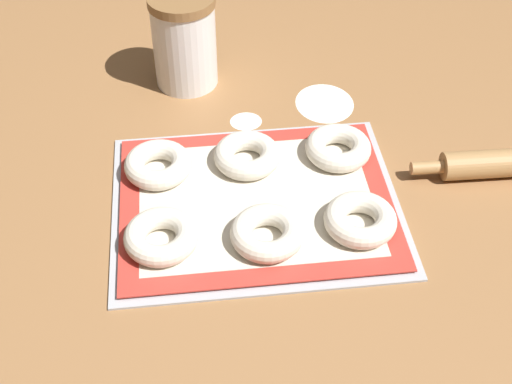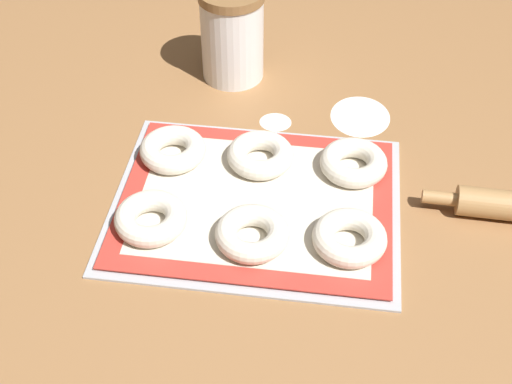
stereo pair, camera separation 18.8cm
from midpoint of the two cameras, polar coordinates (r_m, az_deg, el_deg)
name	(u,v)px [view 1 (the left image)]	position (r m, az deg, el deg)	size (l,w,h in m)	color
ground_plane	(265,212)	(1.05, -4.37, -2.04)	(2.80, 2.80, 0.00)	olive
baking_tray	(256,203)	(1.06, -5.05, -1.33)	(0.43, 0.35, 0.01)	#B2B5BA
baking_mat	(256,201)	(1.06, -5.06, -1.13)	(0.40, 0.32, 0.00)	red
bagel_front_left	(161,237)	(1.01, -12.96, -3.99)	(0.10, 0.10, 0.03)	silver
bagel_front_center	(267,233)	(0.99, -4.54, -3.79)	(0.10, 0.10, 0.03)	silver
bagel_front_right	(360,220)	(1.00, 3.12, -2.70)	(0.10, 0.10, 0.03)	silver
bagel_back_left	(158,165)	(1.11, -12.67, 1.75)	(0.10, 0.10, 0.03)	silver
bagel_back_center	(247,155)	(1.11, -5.57, 2.54)	(0.10, 0.10, 0.03)	silver
bagel_back_right	(338,148)	(1.12, 1.86, 3.16)	(0.10, 0.10, 0.03)	silver
flour_canister	(184,40)	(1.28, -10.05, 11.59)	(0.12, 0.12, 0.17)	white
flour_patch_near	(246,121)	(1.22, -5.25, 5.36)	(0.05, 0.05, 0.00)	white
flour_patch_far	(325,103)	(1.25, 1.25, 6.85)	(0.10, 0.11, 0.00)	white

